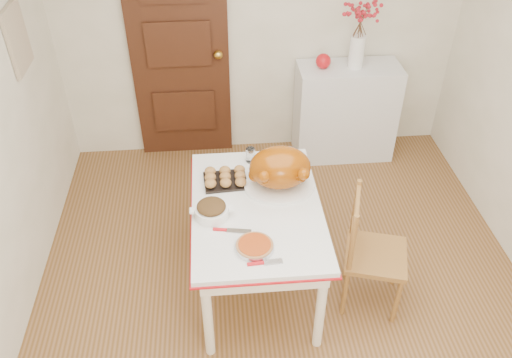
{
  "coord_description": "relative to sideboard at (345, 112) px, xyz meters",
  "views": [
    {
      "loc": [
        -0.41,
        -2.33,
        2.94
      ],
      "look_at": [
        -0.19,
        0.25,
        0.92
      ],
      "focal_mm": 36.92,
      "sensor_mm": 36.0,
      "label": 1
    }
  ],
  "objects": [
    {
      "name": "rolls_tray",
      "position": [
        -1.15,
        -1.31,
        0.33
      ],
      "size": [
        0.3,
        0.24,
        0.08
      ],
      "primitive_type": null,
      "rotation": [
        0.0,
        0.0,
        0.07
      ],
      "color": "olive",
      "rests_on": "kitchen_table"
    },
    {
      "name": "sideboard",
      "position": [
        0.0,
        0.0,
        0.0
      ],
      "size": [
        0.9,
        0.4,
        0.9
      ],
      "primitive_type": "cube",
      "color": "silver",
      "rests_on": "floor"
    },
    {
      "name": "apple",
      "position": [
        -0.24,
        0.0,
        0.52
      ],
      "size": [
        0.13,
        0.13,
        0.13
      ],
      "primitive_type": "sphere",
      "color": "red",
      "rests_on": "sideboard"
    },
    {
      "name": "shaker_pair",
      "position": [
        -0.7,
        -1.06,
        0.33
      ],
      "size": [
        0.09,
        0.03,
        0.08
      ],
      "primitive_type": null,
      "rotation": [
        0.0,
        0.0,
        0.01
      ],
      "color": "white",
      "rests_on": "kitchen_table"
    },
    {
      "name": "kitchen_table",
      "position": [
        -0.96,
        -1.58,
        -0.08
      ],
      "size": [
        0.85,
        1.23,
        0.74
      ],
      "primitive_type": null,
      "color": "white",
      "rests_on": "floor"
    },
    {
      "name": "pie_server",
      "position": [
        -0.96,
        -2.07,
        0.29
      ],
      "size": [
        0.21,
        0.07,
        0.01
      ],
      "primitive_type": null,
      "rotation": [
        0.0,
        0.0,
        0.07
      ],
      "color": "silver",
      "rests_on": "kitchen_table"
    },
    {
      "name": "pumpkin_pie",
      "position": [
        -1.0,
        -1.95,
        0.31
      ],
      "size": [
        0.25,
        0.25,
        0.05
      ],
      "primitive_type": "cylinder",
      "rotation": [
        0.0,
        0.0,
        -0.13
      ],
      "color": "#A1380E",
      "rests_on": "kitchen_table"
    },
    {
      "name": "carving_knife",
      "position": [
        -1.13,
        -1.79,
        0.29
      ],
      "size": [
        0.24,
        0.1,
        0.01
      ],
      "primitive_type": null,
      "rotation": [
        0.0,
        0.0,
        -0.18
      ],
      "color": "silver",
      "rests_on": "kitchen_table"
    },
    {
      "name": "drinking_glass",
      "position": [
        -0.96,
        -1.09,
        0.34
      ],
      "size": [
        0.07,
        0.07,
        0.11
      ],
      "primitive_type": "cylinder",
      "rotation": [
        0.0,
        0.0,
        0.1
      ],
      "color": "white",
      "rests_on": "kitchen_table"
    },
    {
      "name": "photo_board",
      "position": [
        -2.5,
        -0.58,
        1.05
      ],
      "size": [
        0.03,
        0.35,
        0.45
      ],
      "primitive_type": "cube",
      "color": "beige",
      "rests_on": "ground"
    },
    {
      "name": "turkey_platter",
      "position": [
        -0.79,
        -1.4,
        0.44
      ],
      "size": [
        0.47,
        0.38,
        0.3
      ],
      "primitive_type": null,
      "rotation": [
        0.0,
        0.0,
        0.01
      ],
      "color": "#9D4A07",
      "rests_on": "kitchen_table"
    },
    {
      "name": "berry_vase",
      "position": [
        0.04,
        0.0,
        0.74
      ],
      "size": [
        0.3,
        0.3,
        0.58
      ],
      "primitive_type": null,
      "color": "white",
      "rests_on": "sideboard"
    },
    {
      "name": "wall_back",
      "position": [
        -0.77,
        0.22,
        0.8
      ],
      "size": [
        3.5,
        0.0,
        2.5
      ],
      "primitive_type": "cube",
      "color": "silver",
      "rests_on": "ground"
    },
    {
      "name": "chair_oak",
      "position": [
        -0.19,
        -1.77,
        -0.0
      ],
      "size": [
        0.49,
        0.49,
        0.89
      ],
      "primitive_type": null,
      "rotation": [
        0.0,
        0.0,
        1.28
      ],
      "color": "#905820",
      "rests_on": "floor"
    },
    {
      "name": "door_back",
      "position": [
        -1.47,
        0.19,
        0.58
      ],
      "size": [
        0.85,
        0.06,
        2.06
      ],
      "primitive_type": "cube",
      "color": "#3A1B0F",
      "rests_on": "ground"
    },
    {
      "name": "floor",
      "position": [
        -0.77,
        -1.78,
        -0.45
      ],
      "size": [
        3.5,
        4.0,
        0.0
      ],
      "primitive_type": "cube",
      "color": "brown",
      "rests_on": "ground"
    },
    {
      "name": "stuffing_dish",
      "position": [
        -1.24,
        -1.65,
        0.34
      ],
      "size": [
        0.33,
        0.29,
        0.1
      ],
      "primitive_type": null,
      "rotation": [
        0.0,
        0.0,
        0.36
      ],
      "color": "#3F2C15",
      "rests_on": "kitchen_table"
    }
  ]
}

